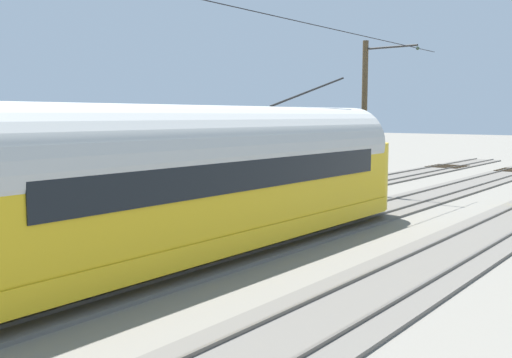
{
  "coord_description": "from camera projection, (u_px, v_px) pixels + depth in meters",
  "views": [
    {
      "loc": [
        -10.81,
        13.02,
        4.03
      ],
      "look_at": [
        0.16,
        -0.76,
        2.07
      ],
      "focal_mm": 40.28,
      "sensor_mm": 36.0,
      "label": 1
    }
  ],
  "objects": [
    {
      "name": "boxcar_adjacent",
      "position": [
        208.0,
        162.0,
        23.16
      ],
      "size": [
        2.96,
        13.16,
        3.85
      ],
      "color": "#B2A893",
      "rests_on": "ground"
    },
    {
      "name": "vintage_streetcar",
      "position": [
        220.0,
        178.0,
        16.17
      ],
      "size": [
        2.65,
        18.13,
        5.25
      ],
      "color": "gold",
      "rests_on": "ground"
    },
    {
      "name": "catenary_pole_foreground",
      "position": [
        365.0,
        116.0,
        28.05
      ],
      "size": [
        2.86,
        0.28,
        7.62
      ],
      "color": "#4C3D28",
      "rests_on": "ground"
    },
    {
      "name": "ground_plane",
      "position": [
        244.0,
        250.0,
        17.26
      ],
      "size": [
        220.0,
        220.0,
        0.0
      ],
      "primitive_type": "plane",
      "color": "gray"
    },
    {
      "name": "track_third_siding",
      "position": [
        141.0,
        226.0,
        20.65
      ],
      "size": [
        2.8,
        80.0,
        0.18
      ],
      "color": "#666059",
      "rests_on": "ground"
    },
    {
      "name": "track_streetcar_siding",
      "position": [
        409.0,
        275.0,
        14.35
      ],
      "size": [
        2.8,
        80.0,
        0.18
      ],
      "color": "#666059",
      "rests_on": "ground"
    },
    {
      "name": "spare_tie_stack",
      "position": [
        85.0,
        209.0,
        23.18
      ],
      "size": [
        2.4,
        2.4,
        0.54
      ],
      "color": "#2D2316",
      "rests_on": "ground"
    },
    {
      "name": "track_adjacent_siding",
      "position": [
        251.0,
        246.0,
        17.5
      ],
      "size": [
        2.8,
        80.0,
        0.18
      ],
      "color": "#666059",
      "rests_on": "ground"
    }
  ]
}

